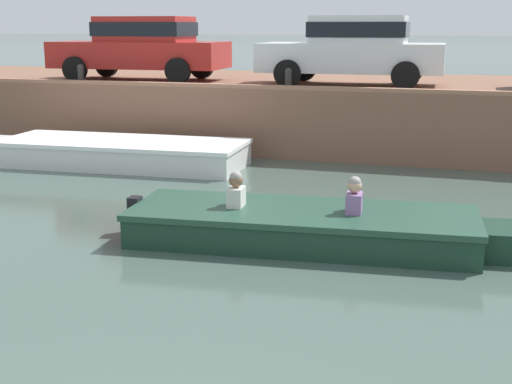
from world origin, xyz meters
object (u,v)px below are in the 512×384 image
Objects in this scene: car_leftmost_red at (142,45)px; boat_moored_west_white at (111,152)px; mooring_bollard_west at (81,73)px; motorboat_passing at (317,227)px; car_left_inner_white at (354,47)px; mooring_bollard_mid at (288,78)px.

boat_moored_west_white is at bearing -76.05° from car_leftmost_red.
car_leftmost_red is 1.76m from mooring_bollard_west.
boat_moored_west_white is 1.09× the size of motorboat_passing.
car_leftmost_red reaches higher than boat_moored_west_white.
car_leftmost_red is at bearing 180.00° from car_left_inner_white.
motorboat_passing is at bearing -83.60° from car_left_inner_white.
car_leftmost_red is (-0.80, 3.22, 2.10)m from boat_moored_west_white.
mooring_bollard_mid is at bearing -18.30° from car_leftmost_red.
car_left_inner_white is (-0.83, 7.36, 2.12)m from motorboat_passing.
motorboat_passing is at bearing -71.57° from mooring_bollard_mid.
car_leftmost_red is 9.80× the size of mooring_bollard_west.
mooring_bollard_west reaches higher than motorboat_passing.
boat_moored_west_white is 13.86× the size of mooring_bollard_mid.
car_leftmost_red and car_left_inner_white have the same top height.
car_left_inner_white is at bearing 96.40° from motorboat_passing.
boat_moored_west_white is 6.73m from motorboat_passing.
mooring_bollard_mid reaches higher than motorboat_passing.
boat_moored_west_white is 5.91m from car_left_inner_white.
boat_moored_west_white is at bearing 142.11° from motorboat_passing.
car_left_inner_white is 1.90m from mooring_bollard_mid.
mooring_bollard_west is at bearing -167.67° from car_left_inner_white.
motorboat_passing is at bearing -50.28° from car_leftmost_red.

